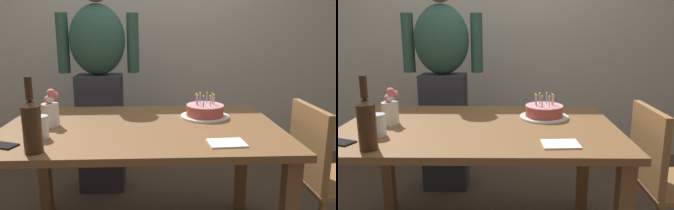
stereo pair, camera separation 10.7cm
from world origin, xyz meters
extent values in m
cube|color=beige|center=(0.00, 1.55, 1.30)|extent=(5.20, 0.10, 2.60)
cube|color=brown|center=(0.00, 0.00, 0.72)|extent=(1.50, 0.96, 0.03)
cube|color=brown|center=(-0.68, 0.41, 0.35)|extent=(0.07, 0.07, 0.70)
cube|color=brown|center=(0.68, 0.41, 0.35)|extent=(0.07, 0.07, 0.70)
cylinder|color=white|center=(0.38, 0.16, 0.75)|extent=(0.29, 0.29, 0.01)
cylinder|color=#B24C42|center=(0.38, 0.16, 0.78)|extent=(0.22, 0.22, 0.06)
cylinder|color=#D18E9E|center=(0.38, 0.16, 0.81)|extent=(0.22, 0.22, 0.01)
cylinder|color=#93B7DB|center=(0.39, 0.21, 0.84)|extent=(0.01, 0.01, 0.06)
sphere|color=#F9C64C|center=(0.39, 0.21, 0.88)|extent=(0.01, 0.01, 0.01)
cylinder|color=#93B7DB|center=(0.35, 0.21, 0.84)|extent=(0.01, 0.01, 0.06)
sphere|color=#F9C64C|center=(0.35, 0.21, 0.88)|extent=(0.01, 0.01, 0.01)
cylinder|color=pink|center=(0.32, 0.18, 0.84)|extent=(0.01, 0.01, 0.06)
sphere|color=#F9C64C|center=(0.32, 0.18, 0.88)|extent=(0.01, 0.01, 0.01)
cylinder|color=pink|center=(0.33, 0.14, 0.84)|extent=(0.01, 0.01, 0.06)
sphere|color=#F9C64C|center=(0.33, 0.14, 0.88)|extent=(0.01, 0.01, 0.01)
cylinder|color=pink|center=(0.36, 0.11, 0.84)|extent=(0.01, 0.01, 0.06)
sphere|color=#F9C64C|center=(0.36, 0.11, 0.88)|extent=(0.01, 0.01, 0.01)
cylinder|color=beige|center=(0.40, 0.11, 0.84)|extent=(0.01, 0.01, 0.06)
sphere|color=#F9C64C|center=(0.40, 0.11, 0.88)|extent=(0.01, 0.01, 0.01)
cylinder|color=beige|center=(0.43, 0.14, 0.84)|extent=(0.01, 0.01, 0.06)
sphere|color=#F9C64C|center=(0.43, 0.14, 0.88)|extent=(0.01, 0.01, 0.01)
cylinder|color=pink|center=(0.42, 0.19, 0.84)|extent=(0.01, 0.01, 0.06)
sphere|color=#F9C64C|center=(0.42, 0.19, 0.88)|extent=(0.01, 0.01, 0.01)
cylinder|color=silver|center=(-0.48, -0.19, 0.80)|extent=(0.08, 0.08, 0.11)
cylinder|color=#382314|center=(-0.44, -0.39, 0.84)|extent=(0.08, 0.08, 0.20)
cone|color=#382314|center=(-0.44, -0.39, 0.96)|extent=(0.08, 0.08, 0.03)
cylinder|color=#382314|center=(-0.44, -0.39, 1.02)|extent=(0.03, 0.03, 0.10)
cube|color=black|center=(-0.62, -0.30, 0.74)|extent=(0.16, 0.12, 0.01)
cube|color=white|center=(0.40, -0.32, 0.74)|extent=(0.18, 0.14, 0.01)
cylinder|color=silver|center=(-0.49, 0.02, 0.80)|extent=(0.09, 0.09, 0.12)
sphere|color=silver|center=(-0.49, 0.02, 0.89)|extent=(0.05, 0.05, 0.05)
sphere|color=#DB6670|center=(-0.50, 0.02, 0.89)|extent=(0.04, 0.04, 0.04)
sphere|color=#DB6670|center=(-0.47, 0.04, 0.91)|extent=(0.04, 0.04, 0.04)
sphere|color=#DB6670|center=(-0.48, 0.02, 0.92)|extent=(0.04, 0.04, 0.04)
cube|color=#33333D|center=(-0.34, 0.77, 0.46)|extent=(0.34, 0.23, 0.92)
ellipsoid|color=#2D5647|center=(-0.34, 0.77, 1.18)|extent=(0.41, 0.27, 0.52)
cylinder|color=#2D5647|center=(-0.08, 0.80, 1.15)|extent=(0.09, 0.09, 0.44)
cylinder|color=#2D5647|center=(-0.60, 0.80, 1.15)|extent=(0.09, 0.09, 0.44)
cube|color=olive|center=(0.88, -0.14, 0.67)|extent=(0.04, 0.40, 0.40)
cylinder|color=olive|center=(0.89, 0.04, 0.23)|extent=(0.04, 0.04, 0.45)
camera|label=1|loc=(0.06, -1.77, 1.25)|focal=35.88mm
camera|label=2|loc=(0.17, -1.77, 1.25)|focal=35.88mm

